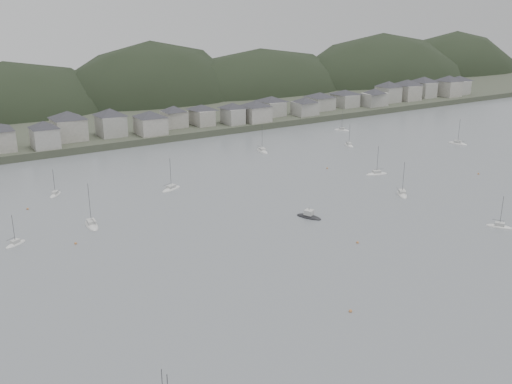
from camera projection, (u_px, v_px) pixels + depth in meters
ground at (472, 329)px, 105.56m from camera, size 900.00×900.00×0.00m
far_shore_land at (60, 103)px, 341.76m from camera, size 900.00×250.00×3.00m
forested_ridge at (83, 131)px, 327.66m from camera, size 851.55×103.94×102.57m
waterfront_town at (224, 111)px, 275.73m from camera, size 451.48×28.46×12.92m
sailboat_lead at (262, 151)px, 234.01m from camera, size 4.25×9.42×12.41m
moored_fleet at (241, 232)px, 149.95m from camera, size 255.47×167.23×12.96m
motor_launch_far at (309, 217)px, 160.97m from camera, size 5.66×8.24×3.86m
mooring_buoys at (286, 239)px, 145.72m from camera, size 172.90×130.50×0.70m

